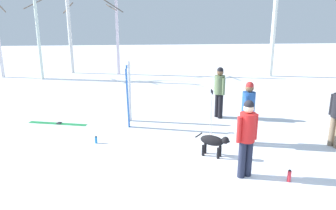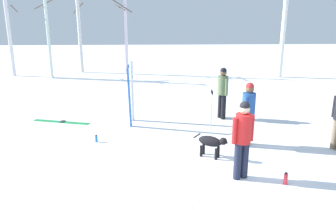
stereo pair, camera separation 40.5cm
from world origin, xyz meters
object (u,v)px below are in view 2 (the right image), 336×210
person_0 (243,135)px  birch_tree_3 (126,23)px  person_1 (248,110)px  ski_pair_planted_1 (132,91)px  birch_tree_0 (8,24)px  birch_tree_1 (48,27)px  dog (212,142)px  water_bottle_0 (286,179)px  ski_pair_planted_0 (129,97)px  birch_tree_4 (286,6)px  birch_tree_2 (78,18)px  water_bottle_1 (96,139)px  person_2 (223,90)px  ski_poles_0 (211,114)px  ski_pair_lying_0 (61,122)px

person_0 → birch_tree_3: size_ratio=0.31×
person_1 → ski_pair_planted_1: ski_pair_planted_1 is taller
birch_tree_0 → birch_tree_1: birch_tree_0 is taller
dog → water_bottle_0: (1.32, -1.39, -0.26)m
ski_pair_planted_0 → birch_tree_4: birch_tree_4 is taller
ski_pair_planted_0 → birch_tree_2: 10.64m
dog → water_bottle_1: dog is taller
person_2 → ski_poles_0: 2.16m
dog → birch_tree_2: 13.64m
birch_tree_1 → ski_poles_0: bearing=-52.8°
water_bottle_0 → birch_tree_1: (-8.23, 11.73, 2.55)m
ski_pair_planted_1 → birch_tree_4: (7.54, 7.20, 2.78)m
ski_pair_planted_0 → ski_pair_planted_1: ski_pair_planted_1 is taller
birch_tree_4 → birch_tree_2: bearing=170.2°
water_bottle_0 → water_bottle_1: water_bottle_0 is taller
person_0 → birch_tree_0: birch_tree_0 is taller
ski_pair_planted_1 → ski_pair_lying_0: size_ratio=1.03×
ski_pair_planted_0 → ski_pair_planted_1: bearing=86.1°
dog → water_bottle_0: dog is taller
person_1 → water_bottle_0: 2.29m
person_1 → water_bottle_1: size_ratio=8.34×
ski_pair_lying_0 → ski_poles_0: ski_poles_0 is taller
person_2 → dog: (-0.85, -3.07, -0.59)m
person_1 → dog: person_1 is taller
ski_pair_lying_0 → birch_tree_1: bearing=108.4°
person_1 → birch_tree_3: birch_tree_3 is taller
ski_poles_0 → ski_pair_planted_0: bearing=151.3°
ski_pair_planted_1 → birch_tree_3: (-0.87, 8.47, 1.89)m
ski_pair_planted_0 → ski_poles_0: (2.30, -1.26, -0.19)m
person_0 → person_2: bearing=84.5°
water_bottle_1 → birch_tree_3: (0.02, 10.33, 2.77)m
dog → birch_tree_1: bearing=123.8°
birch_tree_1 → birch_tree_4: 12.39m
person_0 → dog: (-0.45, 1.08, -0.59)m
dog → water_bottle_1: 3.21m
ski_pair_planted_0 → ski_pair_lying_0: 2.52m
ski_poles_0 → birch_tree_0: (-9.39, 10.04, 2.06)m
water_bottle_0 → birch_tree_4: (4.11, 11.55, 3.63)m
ski_pair_planted_1 → birch_tree_0: size_ratio=0.34×
birch_tree_2 → water_bottle_1: bearing=-76.2°
ski_pair_planted_0 → water_bottle_0: ski_pair_planted_0 is taller
person_2 → ski_pair_planted_0: size_ratio=0.88×
birch_tree_4 → person_1: bearing=-114.8°
ski_pair_planted_1 → birch_tree_2: birch_tree_2 is taller
person_2 → water_bottle_1: (-3.85, -1.97, -0.88)m
person_1 → birch_tree_3: bearing=110.6°
person_0 → ski_poles_0: (-0.31, 2.12, -0.21)m
ski_poles_0 → ski_pair_lying_0: bearing=158.5°
ski_pair_planted_0 → ski_pair_lying_0: ski_pair_planted_0 is taller
person_2 → water_bottle_0: (0.47, -4.46, -0.85)m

